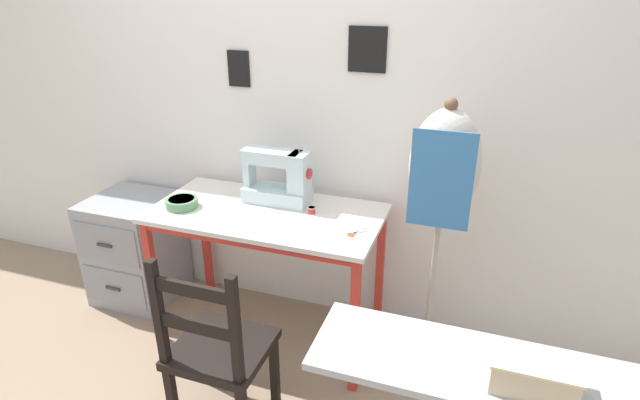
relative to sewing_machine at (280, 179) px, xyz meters
The scene contains 12 objects.
ground_plane 1.01m from the sewing_machine, 93.69° to the right, with size 14.00×14.00×0.00m, color gray.
wall_back 0.44m from the sewing_machine, 96.59° to the left, with size 10.00×0.06×2.55m.
sewing_table 0.27m from the sewing_machine, 101.02° to the right, with size 1.19×0.61×0.77m.
sewing_machine is the anchor object (origin of this frame).
fabric_bowl 0.53m from the sewing_machine, 154.00° to the right, with size 0.17×0.17×0.05m.
scissors 0.54m from the sewing_machine, 25.12° to the right, with size 0.09×0.11×0.01m.
thread_spool_near_machine 0.25m from the sewing_machine, 20.48° to the right, with size 0.04×0.04×0.03m.
wooden_chair 0.93m from the sewing_machine, 87.69° to the right, with size 0.40×0.38×0.90m.
filing_cabinet 1.14m from the sewing_machine, behind, with size 0.47×0.48×0.67m.
dress_form 0.84m from the sewing_machine, ahead, with size 0.32×0.32×1.41m.
ironing_board 1.61m from the sewing_machine, 40.61° to the right, with size 1.28×0.31×0.87m.
storage_box 1.62m from the sewing_machine, 42.36° to the right, with size 0.23×0.13×0.09m.
Camera 1 is at (1.02, -1.80, 1.87)m, focal length 28.00 mm.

